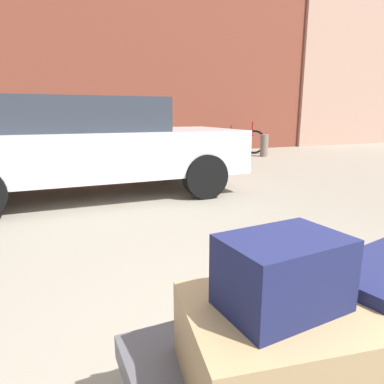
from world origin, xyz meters
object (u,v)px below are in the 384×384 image
object	(u,v)px
duffel_bag_navy_topmost_pile	(283,273)
suitcase_tan_front_left	(278,344)
luggage_cart	(322,365)
parked_car	(90,144)
bollard_kerb_near	(179,149)
bollard_kerb_far	(264,146)
bollard_kerb_mid	(232,147)
bicycle_leaning	(238,142)

from	to	relation	value
duffel_bag_navy_topmost_pile	suitcase_tan_front_left	bearing A→B (deg)	-93.59
luggage_cart	parked_car	world-z (taller)	parked_car
duffel_bag_navy_topmost_pile	bollard_kerb_near	xyz separation A→B (m)	(2.62, 7.32, -0.41)
luggage_cart	parked_car	distance (m)	4.43
bollard_kerb_near	bollard_kerb_far	xyz separation A→B (m)	(2.63, 0.00, 0.00)
bollard_kerb_far	parked_car	bearing A→B (deg)	-151.13
parked_car	bollard_kerb_near	bearing A→B (deg)	48.08
luggage_cart	parked_car	xyz separation A→B (m)	(-0.21, 4.40, 0.49)
duffel_bag_navy_topmost_pile	parked_car	size ratio (longest dim) A/B	0.09
suitcase_tan_front_left	bollard_kerb_far	size ratio (longest dim) A/B	0.95
luggage_cart	bollard_kerb_mid	size ratio (longest dim) A/B	2.24
duffel_bag_navy_topmost_pile	bicycle_leaning	xyz separation A→B (m)	(4.90, 8.20, -0.35)
bollard_kerb_far	duffel_bag_navy_topmost_pile	bearing A→B (deg)	-125.66
duffel_bag_navy_topmost_pile	bollard_kerb_mid	xyz separation A→B (m)	(4.17, 7.32, -0.41)
luggage_cart	bicycle_leaning	world-z (taller)	bicycle_leaning
bicycle_leaning	bollard_kerb_mid	distance (m)	1.14
luggage_cart	bollard_kerb_near	bearing A→B (deg)	71.99
luggage_cart	bollard_kerb_far	size ratio (longest dim) A/B	2.24
bicycle_leaning	bollard_kerb_mid	world-z (taller)	bicycle_leaning
duffel_bag_navy_topmost_pile	bollard_kerb_near	distance (m)	7.79
suitcase_tan_front_left	duffel_bag_navy_topmost_pile	distance (m)	0.25
duffel_bag_navy_topmost_pile	bollard_kerb_mid	distance (m)	8.44
parked_car	suitcase_tan_front_left	bearing A→B (deg)	-90.57
luggage_cart	suitcase_tan_front_left	xyz separation A→B (m)	(-0.26, -0.05, 0.20)
parked_car	bollard_kerb_mid	size ratio (longest dim) A/B	6.98
duffel_bag_navy_topmost_pile	bollard_kerb_near	bearing A→B (deg)	66.70
duffel_bag_navy_topmost_pile	parked_car	distance (m)	4.45
bicycle_leaning	parked_car	bearing A→B (deg)	-142.34
luggage_cart	bicycle_leaning	size ratio (longest dim) A/B	0.83
suitcase_tan_front_left	bollard_kerb_near	bearing A→B (deg)	80.87
suitcase_tan_front_left	bicycle_leaning	distance (m)	9.55
parked_car	duffel_bag_navy_topmost_pile	bearing A→B (deg)	-90.57
bicycle_leaning	bollard_kerb_near	distance (m)	2.44
suitcase_tan_front_left	bicycle_leaning	xyz separation A→B (m)	(4.90, 8.20, -0.10)
parked_car	bollard_kerb_near	xyz separation A→B (m)	(2.58, 2.87, -0.45)
parked_car	bicycle_leaning	size ratio (longest dim) A/B	2.59
bollard_kerb_far	suitcase_tan_front_left	bearing A→B (deg)	-125.66
duffel_bag_navy_topmost_pile	bollard_kerb_far	xyz separation A→B (m)	(5.25, 7.32, -0.41)
duffel_bag_navy_topmost_pile	bollard_kerb_mid	bearing A→B (deg)	56.73
luggage_cart	suitcase_tan_front_left	bearing A→B (deg)	-168.94
bollard_kerb_near	parked_car	bearing A→B (deg)	-131.92
duffel_bag_navy_topmost_pile	bollard_kerb_near	world-z (taller)	duffel_bag_navy_topmost_pile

